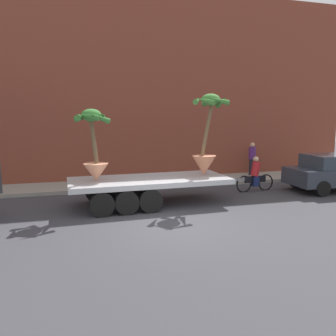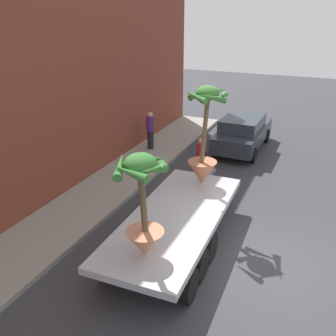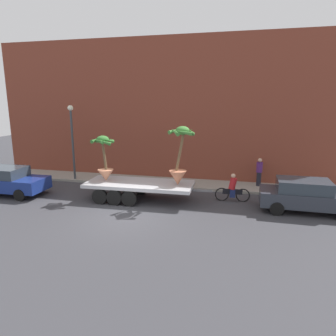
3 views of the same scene
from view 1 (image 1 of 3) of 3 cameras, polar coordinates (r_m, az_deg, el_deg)
The scene contains 8 objects.
ground_plane at distance 10.22m, azimuth 1.13°, elevation -9.53°, with size 60.00×60.00×0.00m, color #38383D.
sidewalk at distance 15.96m, azimuth -5.20°, elevation -2.65°, with size 24.00×2.20×0.15m, color gray.
building_facade at distance 17.39m, azimuth -6.46°, elevation 13.34°, with size 24.00×1.20×9.27m, color brown.
flatbed_trailer at distance 12.28m, azimuth -4.30°, elevation -2.79°, with size 6.77×2.43×0.98m.
potted_palm_rear at distance 11.82m, azimuth -12.32°, elevation 3.45°, with size 1.21×1.30×2.47m.
potted_palm_middle at distance 12.78m, azimuth 6.48°, elevation 4.61°, with size 1.31×1.37×3.05m.
cyclist at distance 15.05m, azimuth 14.45°, elevation -1.28°, with size 1.84×0.37×1.54m.
pedestrian_near_gate at distance 18.23m, azimuth 13.93°, elevation 1.61°, with size 0.36×0.36×1.71m.
Camera 1 is at (-2.81, -9.30, 3.18)m, focal length 36.27 mm.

